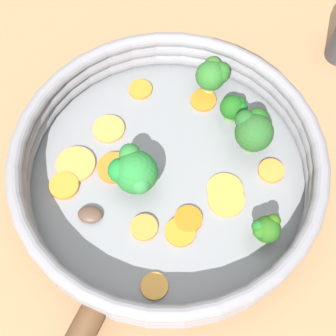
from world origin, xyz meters
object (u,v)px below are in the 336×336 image
at_px(broccoli_floret_0, 253,130).
at_px(mushroom_piece_0, 90,214).
at_px(carrot_slice_12, 64,186).
at_px(carrot_slice_4, 180,232).
at_px(carrot_slice_1, 115,164).
at_px(carrot_slice_5, 225,190).
at_px(broccoli_floret_2, 266,229).
at_px(carrot_slice_3, 155,286).
at_px(carrot_slice_9, 77,161).
at_px(broccoli_floret_1, 213,74).
at_px(carrot_slice_10, 109,129).
at_px(carrot_slice_8, 271,171).
at_px(carrot_slice_0, 144,227).
at_px(carrot_slice_7, 140,89).
at_px(broccoli_floret_4, 234,108).
at_px(carrot_slice_2, 188,219).
at_px(carrot_slice_6, 226,200).
at_px(skillet, 168,177).
at_px(broccoli_floret_3, 134,172).
at_px(carrot_slice_11, 203,100).

distance_m(broccoli_floret_0, mushroom_piece_0, 0.20).
bearing_deg(carrot_slice_12, carrot_slice_4, 73.49).
relative_size(carrot_slice_1, carrot_slice_5, 0.96).
xyz_separation_m(carrot_slice_1, broccoli_floret_2, (0.07, 0.17, 0.02)).
bearing_deg(carrot_slice_3, broccoli_floret_0, 153.15).
xyz_separation_m(carrot_slice_5, carrot_slice_9, (-0.02, -0.17, 0.00)).
xyz_separation_m(carrot_slice_1, broccoli_floret_1, (-0.12, 0.10, 0.03)).
relative_size(carrot_slice_1, carrot_slice_10, 1.03).
bearing_deg(carrot_slice_10, broccoli_floret_0, 89.16).
bearing_deg(carrot_slice_8, broccoli_floret_0, -142.22).
bearing_deg(carrot_slice_9, carrot_slice_0, 50.86).
bearing_deg(broccoli_floret_2, carrot_slice_8, 173.77).
bearing_deg(carrot_slice_7, broccoli_floret_0, 65.03).
bearing_deg(carrot_slice_10, broccoli_floret_4, 102.37).
bearing_deg(broccoli_floret_1, carrot_slice_12, -45.50).
xyz_separation_m(carrot_slice_2, carrot_slice_10, (-0.10, -0.10, -0.00)).
distance_m(carrot_slice_2, broccoli_floret_1, 0.18).
relative_size(carrot_slice_5, broccoli_floret_0, 0.74).
bearing_deg(broccoli_floret_1, carrot_slice_9, -50.86).
height_order(carrot_slice_6, carrot_slice_12, carrot_slice_12).
bearing_deg(carrot_slice_7, carrot_slice_1, -8.01).
bearing_deg(carrot_slice_7, broccoli_floret_1, 97.45).
bearing_deg(carrot_slice_4, carrot_slice_8, 131.03).
xyz_separation_m(carrot_slice_0, carrot_slice_9, (-0.07, -0.09, -0.00)).
bearing_deg(broccoli_floret_0, carrot_slice_4, -30.91).
bearing_deg(carrot_slice_3, mushroom_piece_0, -130.82).
relative_size(skillet, carrot_slice_8, 11.08).
bearing_deg(carrot_slice_10, carrot_slice_8, 79.48).
bearing_deg(carrot_slice_2, carrot_slice_9, -112.99).
height_order(carrot_slice_6, carrot_slice_9, same).
height_order(carrot_slice_1, mushroom_piece_0, mushroom_piece_0).
relative_size(carrot_slice_0, broccoli_floret_1, 0.62).
xyz_separation_m(carrot_slice_10, broccoli_floret_1, (-0.07, 0.12, 0.03)).
distance_m(broccoli_floret_2, broccoli_floret_3, 0.15).
bearing_deg(carrot_slice_11, skillet, -17.35).
xyz_separation_m(broccoli_floret_2, mushroom_piece_0, (-0.00, -0.19, -0.02)).
bearing_deg(carrot_slice_10, carrot_slice_2, 45.11).
distance_m(carrot_slice_10, carrot_slice_11, 0.12).
height_order(carrot_slice_4, mushroom_piece_0, mushroom_piece_0).
bearing_deg(carrot_slice_7, mushroom_piece_0, -10.38).
bearing_deg(broccoli_floret_0, broccoli_floret_1, -146.82).
distance_m(carrot_slice_8, broccoli_floret_0, 0.05).
distance_m(carrot_slice_5, carrot_slice_12, 0.18).
bearing_deg(broccoli_floret_1, broccoli_floret_2, 19.63).
relative_size(carrot_slice_1, broccoli_floret_3, 0.72).
relative_size(carrot_slice_7, broccoli_floret_4, 0.76).
distance_m(carrot_slice_2, carrot_slice_5, 0.05).
xyz_separation_m(skillet, carrot_slice_4, (0.07, 0.02, 0.01)).
xyz_separation_m(broccoli_floret_1, broccoli_floret_4, (0.04, 0.03, -0.01)).
height_order(carrot_slice_2, broccoli_floret_0, broccoli_floret_0).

